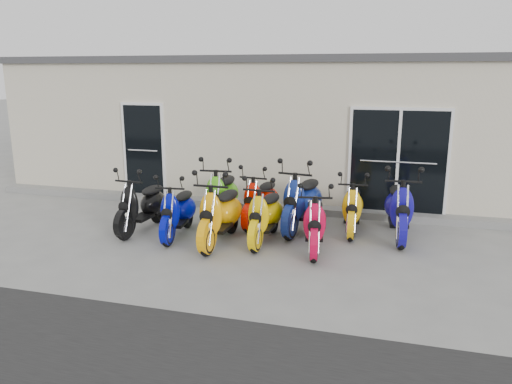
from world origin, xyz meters
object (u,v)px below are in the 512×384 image
Objects in this scene: scooter_front_blue at (178,204)px; scooter_front_red at (315,214)px; scooter_front_black at (142,198)px; scooter_front_orange_a at (220,205)px; scooter_back_green at (222,188)px; scooter_back_extra at (399,200)px; scooter_front_orange_b at (265,207)px; scooter_back_blue at (303,193)px; scooter_back_red at (261,194)px; scooter_back_yellow at (353,200)px.

scooter_front_blue is 0.98× the size of scooter_front_red.
scooter_front_orange_a is at bearing -5.73° from scooter_front_black.
scooter_front_blue is 0.87× the size of scooter_back_green.
scooter_back_green is at bearing 174.92° from scooter_back_extra.
scooter_front_orange_b is at bearing 22.29° from scooter_front_orange_a.
scooter_front_black is 0.91× the size of scooter_back_extra.
scooter_front_red is at bearing 0.86° from scooter_front_black.
scooter_back_blue reaches higher than scooter_front_blue.
scooter_front_blue is 0.97× the size of scooter_back_red.
scooter_back_yellow is at bearing 36.69° from scooter_front_orange_b.
scooter_back_extra is (2.66, -0.11, 0.08)m from scooter_back_red.
scooter_front_black is 1.02× the size of scooter_front_red.
scooter_back_blue is at bearing -173.90° from scooter_back_yellow.
scooter_front_orange_b reaches higher than scooter_front_blue.
scooter_front_red is 0.89× the size of scooter_back_green.
scooter_back_blue is 1.03× the size of scooter_back_extra.
scooter_front_orange_a is at bearing -152.29° from scooter_back_yellow.
scooter_front_black is 1.05× the size of scooter_front_blue.
scooter_front_blue is at bearing -162.69° from scooter_back_yellow.
scooter_front_orange_a is 1.11× the size of scooter_front_red.
scooter_back_blue reaches higher than scooter_front_orange_b.
scooter_front_blue is 0.96× the size of scooter_front_orange_b.
scooter_back_blue is at bearing 43.51° from scooter_front_orange_a.
scooter_front_orange_b is 1.45m from scooter_back_green.
scooter_back_green is at bearing -173.01° from scooter_back_blue.
scooter_front_orange_a is 0.81m from scooter_front_orange_b.
scooter_back_blue is at bearing 61.15° from scooter_front_orange_b.
scooter_back_extra is at bearing 8.86° from scooter_back_blue.
scooter_front_black reaches higher than scooter_back_red.
scooter_front_orange_a reaches higher than scooter_front_blue.
scooter_front_orange_a reaches higher than scooter_front_orange_b.
scooter_back_yellow is (3.09, 1.16, 0.00)m from scooter_front_blue.
scooter_back_yellow is at bearing 15.42° from scooter_front_blue.
scooter_back_green is at bearing -166.17° from scooter_back_red.
scooter_back_green is (-0.39, 1.19, 0.01)m from scooter_front_orange_a.
scooter_back_green reaches higher than scooter_front_orange_a.
scooter_back_green is 0.79m from scooter_back_red.
scooter_front_blue is 4.08m from scooter_back_extra.
scooter_front_orange_b is at bearing 159.94° from scooter_front_red.
scooter_back_green is 3.44m from scooter_back_extra.
scooter_front_orange_a is at bearing -129.19° from scooter_back_blue.
scooter_back_blue is 1.79m from scooter_back_extra.
scooter_front_orange_b is 0.88× the size of scooter_back_blue.
scooter_front_black is 0.89× the size of scooter_back_blue.
scooter_front_red is at bearing -32.73° from scooter_back_green.
scooter_back_extra is at bearing -5.08° from scooter_back_green.
scooter_back_green is at bearing 143.59° from scooter_front_red.
scooter_front_blue is at bearing -120.83° from scooter_back_green.
scooter_back_yellow is at bearing 18.69° from scooter_front_black.
scooter_back_yellow is (3.89, 1.04, -0.03)m from scooter_front_black.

